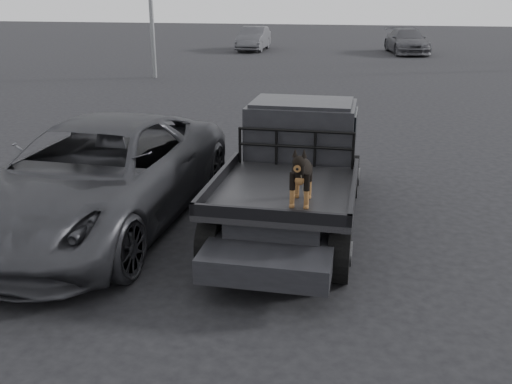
% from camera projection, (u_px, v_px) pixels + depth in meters
% --- Properties ---
extents(ground, '(120.00, 120.00, 0.00)m').
position_uv_depth(ground, '(305.00, 281.00, 7.25)').
color(ground, black).
rests_on(ground, ground).
extents(flatbed_ute, '(2.00, 5.40, 0.92)m').
position_uv_depth(flatbed_ute, '(293.00, 197.00, 8.84)').
color(flatbed_ute, black).
rests_on(flatbed_ute, ground).
extents(ute_cab, '(1.72, 1.30, 0.88)m').
position_uv_depth(ute_cab, '(302.00, 127.00, 9.42)').
color(ute_cab, black).
rests_on(ute_cab, flatbed_ute).
extents(headache_rack, '(1.80, 0.08, 0.55)m').
position_uv_depth(headache_rack, '(296.00, 148.00, 8.78)').
color(headache_rack, black).
rests_on(headache_rack, flatbed_ute).
extents(dog, '(0.32, 0.60, 0.74)m').
position_uv_depth(dog, '(302.00, 175.00, 7.18)').
color(dog, black).
rests_on(dog, flatbed_ute).
extents(parked_suv, '(2.84, 5.87, 1.61)m').
position_uv_depth(parked_suv, '(98.00, 175.00, 8.76)').
color(parked_suv, '#313237').
rests_on(parked_suv, ground).
extents(distant_car_a, '(1.58, 4.34, 1.42)m').
position_uv_depth(distant_car_a, '(254.00, 39.00, 35.44)').
color(distant_car_a, '#444449').
rests_on(distant_car_a, ground).
extents(distant_car_b, '(2.81, 5.16, 1.42)m').
position_uv_depth(distant_car_b, '(407.00, 41.00, 33.65)').
color(distant_car_b, '#47474C').
rests_on(distant_car_b, ground).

